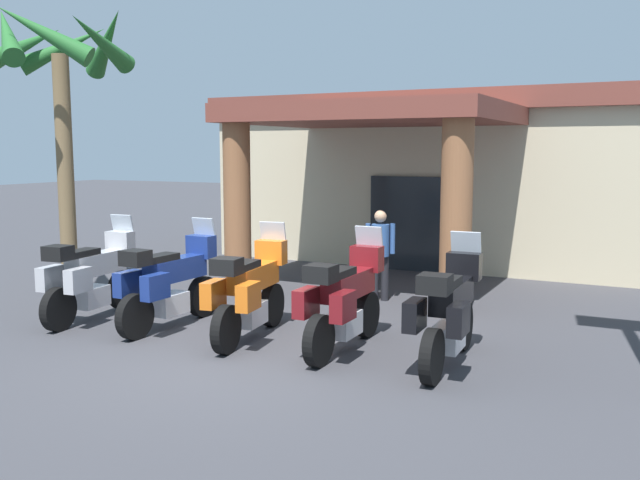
# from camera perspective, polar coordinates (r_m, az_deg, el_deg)

# --- Properties ---
(ground_plane) EXTENTS (80.00, 80.00, 0.00)m
(ground_plane) POSITION_cam_1_polar(r_m,az_deg,el_deg) (9.21, -7.65, -9.63)
(ground_plane) COLOR #38383D
(motel_building) EXTENTS (10.73, 9.76, 3.97)m
(motel_building) POSITION_cam_1_polar(r_m,az_deg,el_deg) (17.87, 10.05, 5.25)
(motel_building) COLOR beige
(motel_building) RESTS_ON ground_plane
(motorcycle_silver) EXTENTS (0.73, 2.21, 1.61)m
(motorcycle_silver) POSITION_cam_1_polar(r_m,az_deg,el_deg) (11.58, -18.30, -2.85)
(motorcycle_silver) COLOR black
(motorcycle_silver) RESTS_ON ground_plane
(motorcycle_blue) EXTENTS (0.72, 2.21, 1.61)m
(motorcycle_blue) POSITION_cam_1_polar(r_m,az_deg,el_deg) (10.75, -12.25, -3.42)
(motorcycle_blue) COLOR black
(motorcycle_blue) RESTS_ON ground_plane
(motorcycle_orange) EXTENTS (0.76, 2.21, 1.61)m
(motorcycle_orange) POSITION_cam_1_polar(r_m,az_deg,el_deg) (9.91, -5.79, -4.20)
(motorcycle_orange) COLOR black
(motorcycle_orange) RESTS_ON ground_plane
(motorcycle_maroon) EXTENTS (0.71, 2.21, 1.61)m
(motorcycle_maroon) POSITION_cam_1_polar(r_m,az_deg,el_deg) (9.30, 1.98, -4.94)
(motorcycle_maroon) COLOR black
(motorcycle_maroon) RESTS_ON ground_plane
(motorcycle_black) EXTENTS (0.71, 2.21, 1.61)m
(motorcycle_black) POSITION_cam_1_polar(r_m,az_deg,el_deg) (8.80, 10.51, -5.79)
(motorcycle_black) COLOR black
(motorcycle_black) RESTS_ON ground_plane
(pedestrian) EXTENTS (0.48, 0.32, 1.63)m
(pedestrian) POSITION_cam_1_polar(r_m,az_deg,el_deg) (12.41, 4.95, -0.73)
(pedestrian) COLOR black
(pedestrian) RESTS_ON ground_plane
(palm_tree_roadside) EXTENTS (2.51, 2.61, 5.28)m
(palm_tree_roadside) POSITION_cam_1_polar(r_m,az_deg,el_deg) (13.48, -20.53, 12.81)
(palm_tree_roadside) COLOR brown
(palm_tree_roadside) RESTS_ON ground_plane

